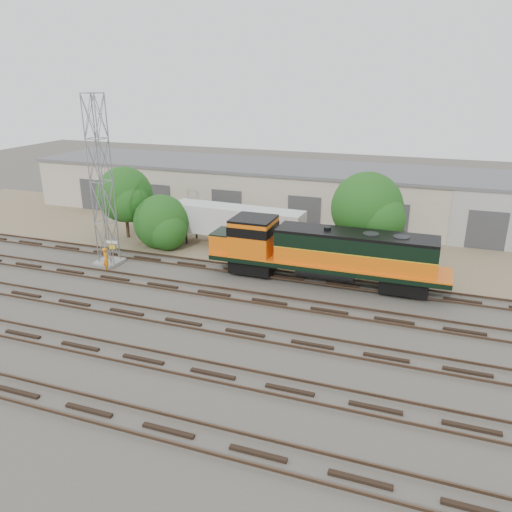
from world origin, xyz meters
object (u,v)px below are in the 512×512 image
(locomotive, at_px, (322,252))
(worker, at_px, (106,259))
(signal_tower, at_px, (102,185))
(semi_trailer, at_px, (240,223))

(locomotive, distance_m, worker, 16.33)
(signal_tower, bearing_deg, locomotive, 5.80)
(worker, relative_size, semi_trailer, 0.16)
(locomotive, bearing_deg, signal_tower, -174.20)
(semi_trailer, bearing_deg, worker, -128.87)
(signal_tower, relative_size, worker, 6.89)
(signal_tower, height_order, semi_trailer, signal_tower)
(worker, height_order, semi_trailer, semi_trailer)
(locomotive, xyz_separation_m, semi_trailer, (-8.33, 5.19, -0.08))
(signal_tower, bearing_deg, worker, -60.96)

